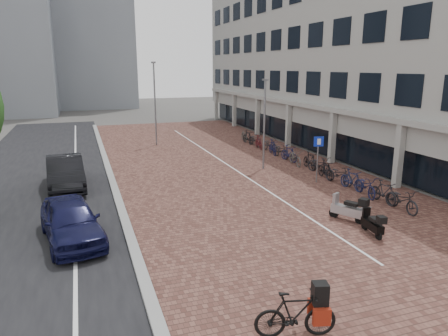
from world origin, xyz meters
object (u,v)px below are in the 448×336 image
parking_sign (318,152)px  car_dark (65,173)px  car_navy (71,221)px  hero_bike (296,314)px  scooter_mid (372,223)px  scooter_front (348,208)px

parking_sign → car_dark: bearing=177.6°
car_navy → hero_bike: size_ratio=2.27×
car_dark → scooter_mid: car_dark is taller
car_navy → scooter_front: size_ratio=2.85×
scooter_front → scooter_mid: scooter_front is taller
car_navy → parking_sign: (12.46, 3.82, 0.94)m
car_dark → parking_sign: 13.28m
car_dark → scooter_front: car_dark is taller
scooter_front → car_dark: bearing=112.8°
hero_bike → parking_sign: size_ratio=0.79×
scooter_front → scooter_mid: (0.00, -1.53, -0.08)m
car_navy → scooter_mid: car_navy is taller
car_dark → hero_bike: bearing=-73.6°
car_navy → car_dark: bearing=83.1°
scooter_mid → parking_sign: size_ratio=0.54×
parking_sign → scooter_front: bearing=-96.5°
car_navy → car_dark: 7.26m
scooter_front → parking_sign: 5.85m
parking_sign → scooter_mid: bearing=-92.5°
car_dark → hero_bike: (5.28, -14.79, -0.22)m
scooter_front → hero_bike: bearing=-161.7°
car_navy → scooter_mid: size_ratio=3.31×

